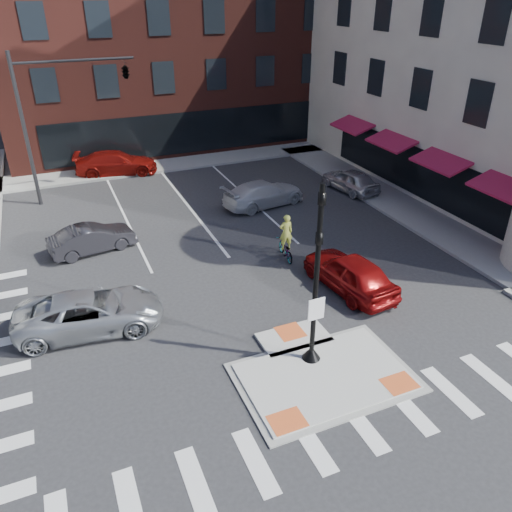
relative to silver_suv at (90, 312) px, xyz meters
name	(u,v)px	position (x,y,z in m)	size (l,w,h in m)	color
ground	(317,368)	(6.30, -5.00, -0.70)	(120.00, 120.00, 0.00)	#28282B
refuge_island	(321,372)	(6.30, -5.26, -0.65)	(5.40, 4.65, 0.13)	gray
sidewalk_e	(399,204)	(17.10, 5.00, -0.63)	(3.00, 24.00, 0.15)	gray
sidewalk_n	(199,160)	(9.30, 17.00, -0.63)	(26.00, 3.00, 0.15)	gray
building_n	(156,28)	(9.30, 26.99, 7.10)	(24.40, 18.40, 15.50)	#54201A
building_far_left	(52,46)	(2.30, 47.00, 4.30)	(10.00, 12.00, 10.00)	slate
building_far_right	(164,31)	(15.30, 49.00, 5.30)	(12.00, 12.00, 12.00)	brown
signal_pole	(315,300)	(6.30, -4.60, 1.65)	(0.60, 0.60, 5.98)	black
mast_arm_signal	(98,83)	(2.83, 13.00, 5.50)	(6.10, 2.24, 8.00)	black
silver_suv	(90,312)	(0.00, 0.00, 0.00)	(2.34, 5.07, 1.41)	#B7BBBF
red_sedan	(350,272)	(9.80, -1.32, 0.05)	(1.79, 4.45, 1.52)	maroon
white_pickup	(264,193)	(10.21, 8.00, -0.02)	(1.91, 4.70, 1.36)	silver
bg_car_dark	(92,239)	(0.81, 6.06, -0.07)	(1.34, 3.83, 1.26)	#29292E
bg_car_silver	(350,180)	(15.80, 8.00, -0.04)	(1.56, 3.89, 1.32)	silver
bg_car_red	(116,163)	(3.60, 16.50, 0.04)	(2.07, 5.10, 1.48)	maroon
cyclist	(286,244)	(8.60, 2.00, 0.00)	(0.75, 1.70, 2.10)	#3F3F44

